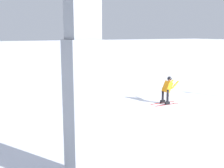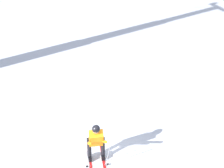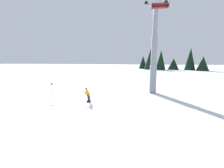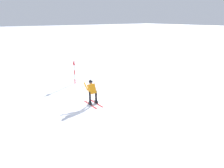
# 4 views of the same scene
# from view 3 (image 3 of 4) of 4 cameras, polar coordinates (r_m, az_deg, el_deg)

# --- Properties ---
(ground_plane) EXTENTS (260.00, 260.00, 0.00)m
(ground_plane) POSITION_cam_3_polar(r_m,az_deg,el_deg) (16.93, -11.35, -6.47)
(ground_plane) COLOR white
(skier_carving_main) EXTENTS (0.71, 1.62, 1.64)m
(skier_carving_main) POSITION_cam_3_polar(r_m,az_deg,el_deg) (16.57, -9.13, -3.63)
(skier_carving_main) COLOR red
(skier_carving_main) RESTS_ON ground_plane
(lift_tower_near) EXTENTS (0.81, 2.84, 11.75)m
(lift_tower_near) POSITION_cam_3_polar(r_m,az_deg,el_deg) (21.30, 15.22, 9.79)
(lift_tower_near) COLOR gray
(lift_tower_near) RESTS_ON ground_plane
(chairlift_seat_nearest) EXTENTS (0.61, 1.83, 1.82)m
(chairlift_seat_nearest) POSITION_cam_3_polar(r_m,az_deg,el_deg) (18.91, 17.28, 26.11)
(chairlift_seat_nearest) COLOR black
(trail_marker_pole) EXTENTS (0.07, 0.28, 1.90)m
(trail_marker_pole) POSITION_cam_3_polar(r_m,az_deg,el_deg) (19.29, -21.29, -1.88)
(trail_marker_pole) COLOR red
(trail_marker_pole) RESTS_ON ground_plane
(tree_line_ridge) EXTENTS (16.73, 27.68, 9.60)m
(tree_line_ridge) POSITION_cam_3_polar(r_m,az_deg,el_deg) (74.13, 19.69, 8.15)
(tree_line_ridge) COLOR black
(tree_line_ridge) RESTS_ON ground_plane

